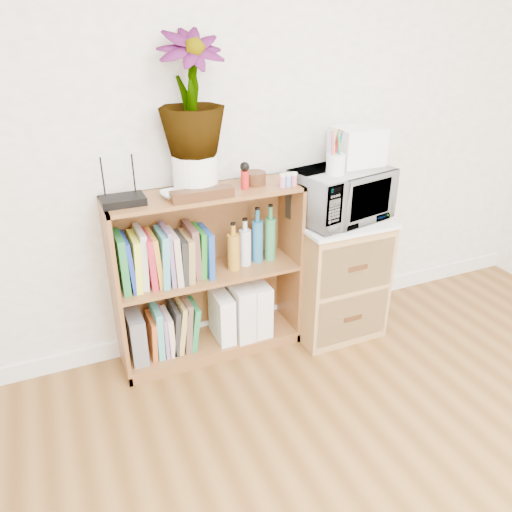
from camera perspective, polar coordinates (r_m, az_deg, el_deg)
skirting_board at (r=3.13m, az=0.15°, el=-6.84°), size 4.00×0.02×0.10m
bookshelf at (r=2.70m, az=-5.47°, el=-2.29°), size 1.00×0.30×0.95m
wicker_unit at (r=2.98m, az=8.89°, el=-2.30°), size 0.50×0.45×0.70m
microwave at (r=2.77m, az=9.71°, el=6.95°), size 0.57×0.44×0.28m
pen_cup at (r=2.62m, az=9.09°, el=10.32°), size 0.10×0.10×0.11m
small_appliance at (r=2.82m, az=11.49°, el=12.22°), size 0.25×0.21×0.20m
router at (r=2.40m, az=-14.97°, el=6.16°), size 0.20×0.14×0.04m
white_bowl at (r=2.44m, az=-9.33°, el=6.93°), size 0.13×0.13×0.03m
plant_pot at (r=2.49m, az=-6.93°, el=9.36°), size 0.22×0.22×0.19m
potted_plant at (r=2.41m, az=-7.42°, el=17.86°), size 0.31×0.31×0.56m
trinket_box at (r=2.40m, az=-6.17°, el=7.04°), size 0.30×0.08×0.05m
kokeshi_doll at (r=2.52m, az=-1.29°, el=8.67°), size 0.04×0.04×0.09m
wooden_bowl at (r=2.60m, az=-0.12°, el=8.89°), size 0.11×0.11×0.07m
paint_jars at (r=2.57m, az=3.70°, el=8.50°), size 0.10×0.04×0.05m
file_box at (r=2.76m, az=-13.55°, el=-8.85°), size 0.08×0.21×0.27m
magazine_holder_left at (r=2.84m, az=-3.92°, el=-6.84°), size 0.09×0.22×0.28m
magazine_holder_mid at (r=2.86m, az=-1.89°, el=-6.04°), size 0.10×0.26×0.32m
magazine_holder_right at (r=2.90m, az=0.07°, el=-5.67°), size 0.10×0.25×0.31m
cookbooks at (r=2.57m, az=-10.53°, el=-0.09°), size 0.47×0.20×0.30m
liquor_bottles at (r=2.70m, az=-0.47°, el=1.85°), size 0.29×0.07×0.32m
lower_books at (r=2.79m, az=-9.54°, el=-8.09°), size 0.28×0.19×0.29m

